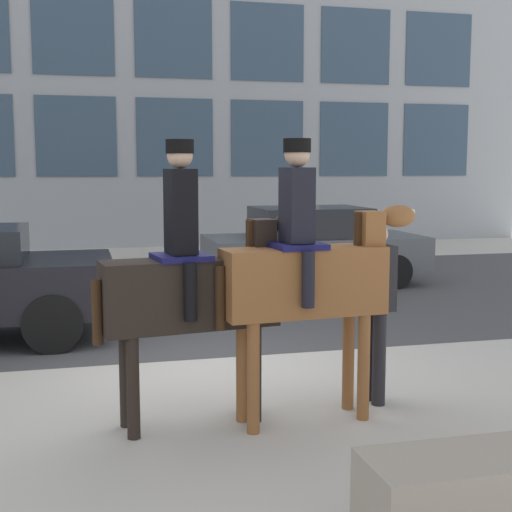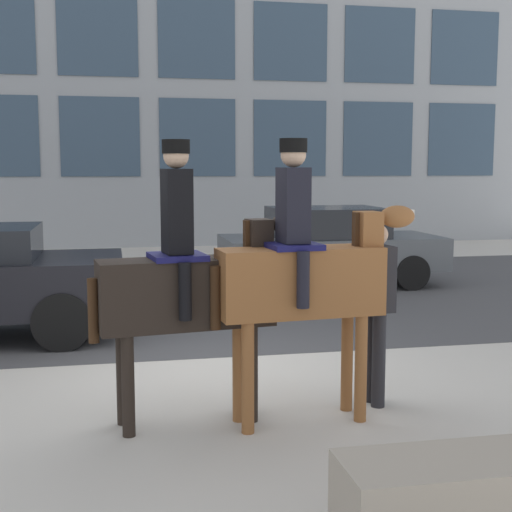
{
  "view_description": "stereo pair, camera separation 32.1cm",
  "coord_description": "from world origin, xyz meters",
  "px_view_note": "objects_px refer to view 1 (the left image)",
  "views": [
    {
      "loc": [
        -1.39,
        -7.68,
        2.26
      ],
      "look_at": [
        0.28,
        -1.01,
        1.41
      ],
      "focal_mm": 50.0,
      "sensor_mm": 36.0,
      "label": 1
    },
    {
      "loc": [
        -1.08,
        -7.75,
        2.26
      ],
      "look_at": [
        0.28,
        -1.01,
        1.41
      ],
      "focal_mm": 50.0,
      "sensor_mm": 36.0,
      "label": 2
    }
  ],
  "objects_px": {
    "mounted_horse_lead": "(194,284)",
    "street_car_far_lane": "(313,245)",
    "pedestrian_bystander": "(375,298)",
    "mounted_horse_companion": "(308,274)"
  },
  "relations": [
    {
      "from": "mounted_horse_lead",
      "to": "street_car_far_lane",
      "type": "xyz_separation_m",
      "value": [
        3.46,
        7.01,
        -0.48
      ]
    },
    {
      "from": "mounted_horse_lead",
      "to": "pedestrian_bystander",
      "type": "bearing_deg",
      "value": -3.24
    },
    {
      "from": "street_car_far_lane",
      "to": "pedestrian_bystander",
      "type": "bearing_deg",
      "value": -103.82
    },
    {
      "from": "mounted_horse_lead",
      "to": "pedestrian_bystander",
      "type": "height_order",
      "value": "mounted_horse_lead"
    },
    {
      "from": "street_car_far_lane",
      "to": "mounted_horse_companion",
      "type": "bearing_deg",
      "value": -109.01
    },
    {
      "from": "mounted_horse_companion",
      "to": "street_car_far_lane",
      "type": "height_order",
      "value": "mounted_horse_companion"
    },
    {
      "from": "street_car_far_lane",
      "to": "mounted_horse_lead",
      "type": "bearing_deg",
      "value": -116.27
    },
    {
      "from": "mounted_horse_companion",
      "to": "mounted_horse_lead",
      "type": "bearing_deg",
      "value": 166.18
    },
    {
      "from": "mounted_horse_lead",
      "to": "street_car_far_lane",
      "type": "relative_size",
      "value": 0.6
    },
    {
      "from": "mounted_horse_lead",
      "to": "street_car_far_lane",
      "type": "height_order",
      "value": "mounted_horse_lead"
    }
  ]
}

